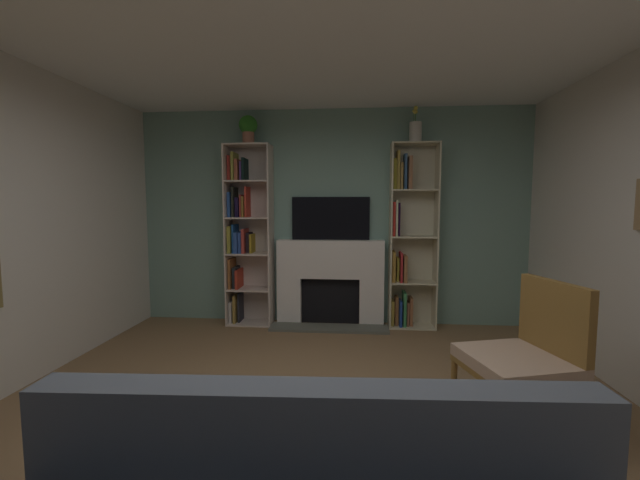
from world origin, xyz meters
name	(u,v)px	position (x,y,z in m)	size (l,w,h in m)	color
ground_plane	(305,452)	(0.00, 0.00, 0.00)	(6.55, 6.55, 0.00)	olive
wall_back_accent	(331,217)	(0.00, 2.76, 1.34)	(4.97, 0.06, 2.69)	gray
fireplace	(330,281)	(0.00, 2.63, 0.55)	(1.43, 0.48, 1.06)	white
tv	(331,218)	(0.00, 2.70, 1.33)	(0.97, 0.06, 0.54)	black
bookshelf_left	(245,234)	(-1.07, 2.60, 1.13)	(0.56, 0.33, 2.24)	beige
bookshelf_right	(407,240)	(0.94, 2.62, 1.07)	(0.56, 0.29, 2.24)	beige
potted_plant	(248,128)	(-1.01, 2.58, 2.44)	(0.23, 0.23, 0.35)	#AF6A52
vase_with_flowers	(415,131)	(1.01, 2.58, 2.38)	(0.15, 0.15, 0.43)	beige
armchair	(527,353)	(1.43, 0.35, 0.53)	(0.74, 0.73, 1.01)	brown
coffee_table	(329,446)	(0.18, -0.52, 0.38)	(0.76, 0.49, 0.45)	olive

